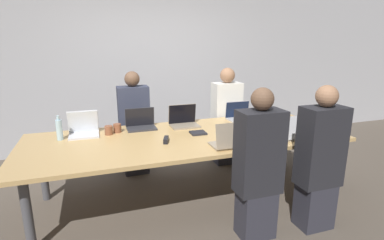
% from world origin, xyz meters
% --- Properties ---
extents(ground_plane, '(24.00, 24.00, 0.00)m').
position_xyz_m(ground_plane, '(0.00, 0.00, 0.00)').
color(ground_plane, brown).
extents(curtain_wall, '(12.00, 0.06, 2.80)m').
position_xyz_m(curtain_wall, '(0.00, 2.01, 1.40)').
color(curtain_wall, '#ADADB2').
rests_on(curtain_wall, ground_plane).
extents(conference_table, '(3.46, 1.30, 0.75)m').
position_xyz_m(conference_table, '(0.00, 0.00, 0.70)').
color(conference_table, tan).
rests_on(conference_table, ground_plane).
extents(laptop_far_left, '(0.32, 0.27, 0.27)m').
position_xyz_m(laptop_far_left, '(-1.08, 0.40, 0.83)').
color(laptop_far_left, silver).
rests_on(laptop_far_left, conference_table).
extents(cup_far_left, '(0.09, 0.09, 0.10)m').
position_xyz_m(cup_far_left, '(-0.81, 0.33, 0.80)').
color(cup_far_left, brown).
rests_on(cup_far_left, conference_table).
extents(bottle_far_left, '(0.06, 0.06, 0.27)m').
position_xyz_m(bottle_far_left, '(-1.32, 0.30, 0.86)').
color(bottle_far_left, '#ADD1E0').
rests_on(bottle_far_left, conference_table).
extents(laptop_near_midright, '(0.37, 0.26, 0.26)m').
position_xyz_m(laptop_near_midright, '(0.30, -0.49, 0.82)').
color(laptop_near_midright, gray).
rests_on(laptop_near_midright, conference_table).
extents(person_near_midright, '(0.40, 0.24, 1.40)m').
position_xyz_m(person_near_midright, '(0.39, -0.87, 0.67)').
color(person_near_midright, '#2D2D38').
rests_on(person_near_midright, ground_plane).
extents(laptop_far_midleft, '(0.35, 0.23, 0.24)m').
position_xyz_m(laptop_far_midleft, '(-0.43, 0.47, 0.82)').
color(laptop_far_midleft, '#333338').
rests_on(laptop_far_midleft, conference_table).
extents(person_far_midleft, '(0.40, 0.24, 1.40)m').
position_xyz_m(person_far_midleft, '(-0.46, 0.89, 0.67)').
color(person_far_midleft, '#2D2D38').
rests_on(person_far_midleft, ground_plane).
extents(cup_far_midleft, '(0.09, 0.09, 0.10)m').
position_xyz_m(cup_far_midleft, '(-0.71, 0.39, 0.80)').
color(cup_far_midleft, brown).
rests_on(cup_far_midleft, conference_table).
extents(laptop_near_right, '(0.32, 0.26, 0.25)m').
position_xyz_m(laptop_near_right, '(1.01, -0.45, 0.82)').
color(laptop_near_right, '#B7B7BC').
rests_on(laptop_near_right, conference_table).
extents(person_near_right, '(0.40, 0.24, 1.40)m').
position_xyz_m(person_near_right, '(1.01, -0.93, 0.67)').
color(person_near_right, '#2D2D38').
rests_on(person_near_right, ground_plane).
extents(cup_near_right, '(0.09, 0.09, 0.09)m').
position_xyz_m(cup_near_right, '(0.76, -0.42, 0.80)').
color(cup_near_right, brown).
rests_on(cup_near_right, conference_table).
extents(laptop_far_right, '(0.34, 0.23, 0.23)m').
position_xyz_m(laptop_far_right, '(0.89, 0.49, 0.82)').
color(laptop_far_right, '#B7B7BC').
rests_on(laptop_far_right, conference_table).
extents(person_far_right, '(0.40, 0.24, 1.41)m').
position_xyz_m(person_far_right, '(0.86, 0.82, 0.68)').
color(person_far_right, '#2D2D38').
rests_on(person_far_right, ground_plane).
extents(cup_far_right, '(0.10, 0.10, 0.09)m').
position_xyz_m(cup_far_right, '(1.15, 0.44, 0.79)').
color(cup_far_right, brown).
rests_on(cup_far_right, conference_table).
extents(laptop_far_center, '(0.35, 0.25, 0.26)m').
position_xyz_m(laptop_far_center, '(0.09, 0.41, 0.82)').
color(laptop_far_center, gray).
rests_on(laptop_far_center, conference_table).
extents(stapler, '(0.09, 0.16, 0.05)m').
position_xyz_m(stapler, '(-0.27, -0.13, 0.77)').
color(stapler, black).
rests_on(stapler, conference_table).
extents(notebook, '(0.17, 0.16, 0.02)m').
position_xyz_m(notebook, '(0.15, 0.04, 0.76)').
color(notebook, '#232328').
rests_on(notebook, conference_table).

